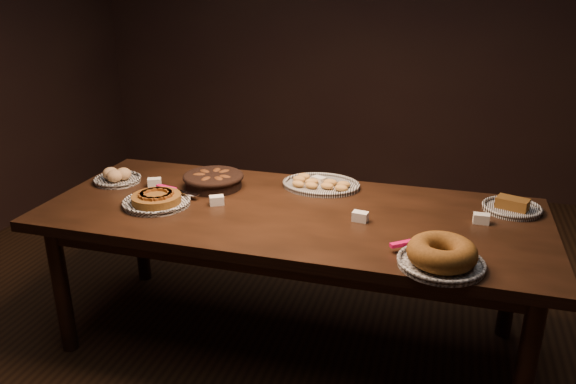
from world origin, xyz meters
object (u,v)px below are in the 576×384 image
(buffet_table, at_px, (291,224))
(apple_tart_plate, at_px, (157,200))
(bundt_cake_plate, at_px, (441,256))
(madeleine_platter, at_px, (320,184))

(buffet_table, height_order, apple_tart_plate, apple_tart_plate)
(apple_tart_plate, distance_m, bundt_cake_plate, 1.39)
(madeleine_platter, bearing_deg, buffet_table, -107.73)
(apple_tart_plate, distance_m, madeleine_platter, 0.85)
(apple_tart_plate, height_order, madeleine_platter, apple_tart_plate)
(buffet_table, bearing_deg, apple_tart_plate, -169.52)
(apple_tart_plate, bearing_deg, madeleine_platter, 36.01)
(apple_tart_plate, relative_size, madeleine_platter, 0.85)
(buffet_table, relative_size, bundt_cake_plate, 5.90)
(madeleine_platter, xyz_separation_m, bundt_cake_plate, (0.65, -0.72, 0.03))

